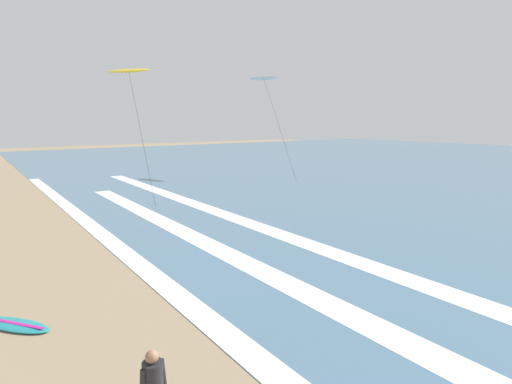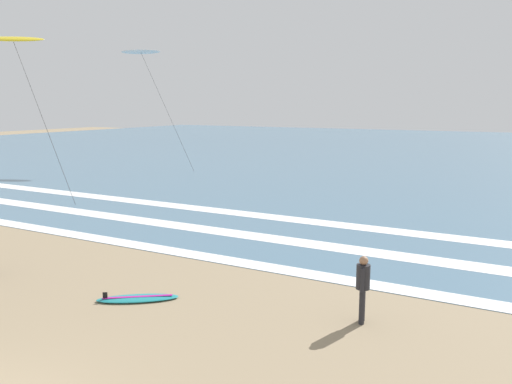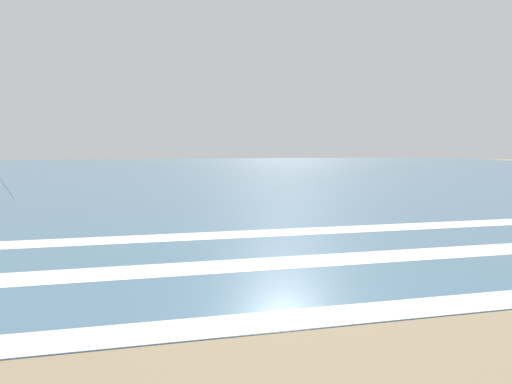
% 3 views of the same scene
% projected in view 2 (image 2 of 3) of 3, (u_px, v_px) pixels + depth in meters
% --- Properties ---
extents(ocean_surface, '(140.00, 90.00, 0.01)m').
position_uv_depth(ocean_surface, '(460.00, 152.00, 54.91)').
color(ocean_surface, slate).
rests_on(ocean_surface, ground).
extents(wave_foam_shoreline, '(59.00, 0.77, 0.01)m').
position_uv_depth(wave_foam_shoreline, '(238.00, 262.00, 16.72)').
color(wave_foam_shoreline, white).
rests_on(wave_foam_shoreline, ocean_surface).
extents(wave_foam_mid_break, '(42.17, 1.05, 0.01)m').
position_uv_depth(wave_foam_mid_break, '(324.00, 246.00, 18.64)').
color(wave_foam_mid_break, white).
rests_on(wave_foam_mid_break, ocean_surface).
extents(wave_foam_outer_break, '(53.87, 1.07, 0.01)m').
position_uv_depth(wave_foam_outer_break, '(313.00, 222.00, 22.43)').
color(wave_foam_outer_break, white).
rests_on(wave_foam_outer_break, ocean_surface).
extents(surfer_left_far, '(0.32, 0.51, 1.60)m').
position_uv_depth(surfer_left_far, '(363.00, 283.00, 11.98)').
color(surfer_left_far, '#232328').
rests_on(surfer_left_far, ground).
extents(surfboard_right_spare, '(2.05, 1.73, 0.25)m').
position_uv_depth(surfboard_right_spare, '(138.00, 298.00, 13.52)').
color(surfboard_right_spare, teal).
rests_on(surfboard_right_spare, ground).
extents(kite_yellow_low_near, '(5.74, 2.52, 8.59)m').
position_uv_depth(kite_yellow_low_near, '(13.00, 40.00, 27.10)').
color(kite_yellow_low_near, yellow).
rests_on(kite_yellow_low_near, ground).
extents(kite_white_mid_center, '(6.71, 1.81, 9.27)m').
position_uv_depth(kite_white_mid_center, '(141.00, 52.00, 40.54)').
color(kite_white_mid_center, white).
rests_on(kite_white_mid_center, ground).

